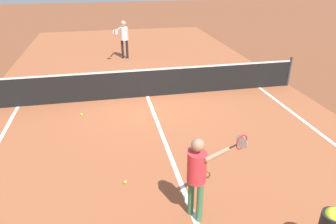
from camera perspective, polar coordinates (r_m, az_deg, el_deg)
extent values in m
plane|color=brown|center=(10.58, -3.80, 2.86)|extent=(60.00, 60.00, 0.00)
cube|color=#9E5433|center=(10.58, -3.80, 2.86)|extent=(10.62, 24.40, 0.00)
cube|color=white|center=(7.76, -0.36, -6.02)|extent=(0.10, 6.40, 0.01)
cylinder|color=#33383D|center=(12.19, 21.31, 6.91)|extent=(0.09, 0.09, 1.07)
cube|color=black|center=(10.42, -3.88, 5.17)|extent=(10.42, 0.02, 0.91)
cube|color=white|center=(10.26, -3.95, 7.68)|extent=(10.42, 0.03, 0.05)
cylinder|color=#3F7247|center=(5.65, 4.22, -15.05)|extent=(0.11, 0.11, 0.78)
cylinder|color=#3F7247|center=(5.53, 5.81, -16.18)|extent=(0.11, 0.11, 0.78)
cylinder|color=red|center=(5.17, 5.29, -10.02)|extent=(0.32, 0.32, 0.55)
sphere|color=#A87A5B|center=(4.94, 5.48, -6.02)|extent=(0.22, 0.22, 0.22)
cylinder|color=#A87A5B|center=(5.27, 4.02, -9.12)|extent=(0.08, 0.08, 0.53)
cylinder|color=#A87A5B|center=(5.11, 8.90, -7.69)|extent=(0.51, 0.31, 0.08)
cylinder|color=black|center=(5.36, 11.70, -6.25)|extent=(0.21, 0.12, 0.03)
torus|color=red|center=(5.52, 13.34, -5.40)|extent=(0.26, 0.15, 0.28)
cylinder|color=silver|center=(5.52, 13.34, -5.40)|extent=(0.11, 0.23, 0.25)
cylinder|color=black|center=(15.08, -7.49, 11.31)|extent=(0.11, 0.11, 0.86)
cylinder|color=black|center=(15.13, -8.32, 11.31)|extent=(0.11, 0.11, 0.86)
cylinder|color=white|center=(14.94, -8.08, 14.03)|extent=(0.32, 0.32, 0.60)
sphere|color=tan|center=(14.86, -8.19, 15.77)|extent=(0.24, 0.24, 0.24)
cylinder|color=tan|center=(14.91, -7.42, 14.08)|extent=(0.08, 0.08, 0.59)
cylinder|color=tan|center=(14.65, -9.04, 14.75)|extent=(0.24, 0.59, 0.08)
cylinder|color=black|center=(14.27, -9.39, 14.44)|extent=(0.09, 0.22, 0.03)
torus|color=red|center=(14.04, -9.61, 14.25)|extent=(0.10, 0.28, 0.28)
cylinder|color=silver|center=(14.04, -9.61, 14.25)|extent=(0.24, 0.07, 0.25)
cylinder|color=black|center=(5.40, 27.86, -17.33)|extent=(0.34, 0.34, 0.28)
sphere|color=#CCE033|center=(5.34, 28.06, -16.61)|extent=(0.29, 0.29, 0.29)
sphere|color=#CCE033|center=(6.56, -7.82, -12.60)|extent=(0.07, 0.07, 0.07)
sphere|color=#CCE033|center=(9.56, -15.55, -0.43)|extent=(0.07, 0.07, 0.07)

